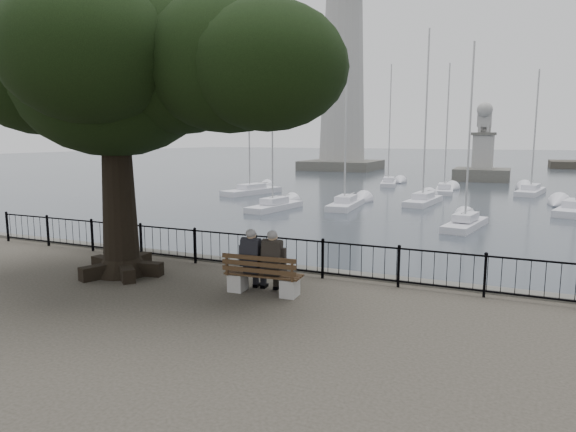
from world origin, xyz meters
The scene contains 17 objects.
harbor centered at (0.00, 3.00, -0.50)m, with size 260.00×260.00×1.20m.
railing centered at (0.00, 2.50, 0.56)m, with size 22.06×0.06×1.00m.
bench centered at (0.18, 0.63, 0.34)m, with size 1.89×0.67×0.98m.
person_left centered at (-0.10, 0.72, 0.72)m, with size 0.47×0.79×1.56m.
person_right centered at (0.44, 0.75, 0.72)m, with size 0.47×0.79×1.56m.
tree centered at (-3.35, 0.82, 5.59)m, with size 10.40×7.26×8.49m.
lighthouse centered at (-18.00, 62.00, 12.29)m, with size 10.32×10.32×31.47m.
lion_monument centered at (2.00, 49.94, 1.10)m, with size 5.68×5.68×8.46m.
sailboat_a centered at (-8.80, 20.03, -0.72)m, with size 2.08×5.05×8.70m.
sailboat_b centered at (-4.86, 22.87, -0.69)m, with size 1.80×5.32×10.27m.
sailboat_c centered at (3.23, 17.87, -0.69)m, with size 2.03×4.74×9.49m.
sailboat_d centered at (8.97, 26.29, -0.72)m, with size 2.97×5.92×9.28m.
sailboat_e centered at (-14.60, 27.73, -0.62)m, with size 3.10×6.07×13.44m.
sailboat_f centered at (-0.02, 35.11, -0.67)m, with size 1.87×5.07×10.83m.
sailboat_g centered at (6.65, 37.00, -0.70)m, with size 2.57×5.86×10.27m.
sailboat_h centered at (-5.95, 40.06, -0.64)m, with size 2.24×5.07×11.69m.
sailboat_i centered at (-0.42, 26.94, -0.64)m, with size 2.01×5.44×12.11m.
Camera 1 is at (5.53, -9.88, 3.69)m, focal length 32.00 mm.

